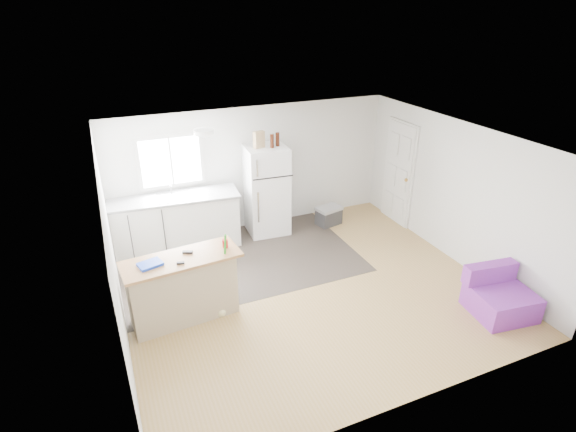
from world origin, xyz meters
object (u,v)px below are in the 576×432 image
Objects in this scene: mop at (222,300)px; bottle_left at (272,141)px; purple_seat at (499,297)px; cleaner_jug at (224,302)px; cooler at (329,215)px; red_cup at (225,243)px; bottle_right at (278,139)px; peninsula at (183,288)px; blue_tray at (150,264)px; cardboard_box at (259,140)px; refrigerator at (267,190)px; kitchen_cabinets at (177,222)px.

bottle_left reaches higher than mop.
purple_seat reaches higher than cleaner_jug.
cooler is 3.37m from cleaner_jug.
red_cup is (-3.56, 1.71, 0.80)m from purple_seat.
bottle_right is (1.60, 1.98, 0.81)m from red_cup.
blue_tray is at bearing 179.85° from peninsula.
mop is 0.84m from red_cup.
cooler is 2.19m from cardboard_box.
blue_tray is at bearing 168.22° from purple_seat.
refrigerator reaches higher than purple_seat.
bottle_right is at bearing 125.66° from purple_seat.
refrigerator is 1.00m from bottle_left.
cooler is 1.96m from bottle_right.
peninsula is 0.63m from blue_tray.
refrigerator is at bearing 40.24° from peninsula.
kitchen_cabinets is at bearing 161.98° from cooler.
kitchen_cabinets is 6.90× the size of cleaner_jug.
kitchen_cabinets is 3.02m from cooler.
red_cup reaches higher than peninsula.
mop is at bearing -127.59° from bottle_left.
blue_tray is at bearing -137.67° from cardboard_box.
purple_seat is 4.49m from bottle_left.
peninsula is 2.95m from refrigerator.
cleaner_jug is 1.26m from blue_tray.
mop is 5.30× the size of bottle_right.
cardboard_box is at bearing -169.38° from refrigerator.
kitchen_cabinets is 2.37m from bottle_right.
mop is at bearing -6.81° from blue_tray.
bottle_right is (1.95, -0.08, 1.34)m from kitchen_cabinets.
cleaner_jug is at bearing -129.19° from bottle_right.
cardboard_box is at bearing 173.21° from bottle_right.
refrigerator is 5.75× the size of blue_tray.
blue_tray reaches higher than peninsula.
cooler is at bearing -5.28° from bottle_left.
kitchen_cabinets is 2.28m from mop.
peninsula is at bearing -130.68° from refrigerator.
purple_seat is at bearing -23.04° from cleaner_jug.
refrigerator is (2.05, 2.08, 0.37)m from peninsula.
red_cup reaches higher than cooler.
purple_seat is (3.91, -3.78, -0.27)m from kitchen_cabinets.
cardboard_box is at bearing 129.39° from purple_seat.
purple_seat is at bearing -19.51° from blue_tray.
red_cup is at bearing 4.40° from blue_tray.
cleaner_jug is 3.21m from bottle_right.
blue_tray is (-3.69, -1.89, 0.80)m from cooler.
purple_seat is at bearing -24.88° from mop.
cardboard_box is 0.24m from bottle_left.
refrigerator is at bearing 40.98° from blue_tray.
purple_seat is at bearing -62.07° from bottle_right.
blue_tray is 1.20× the size of bottle_right.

